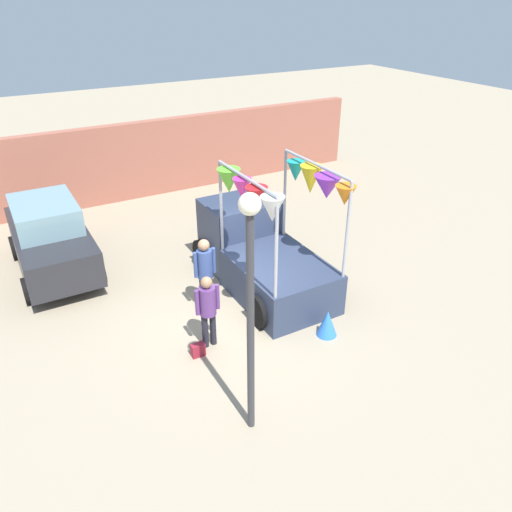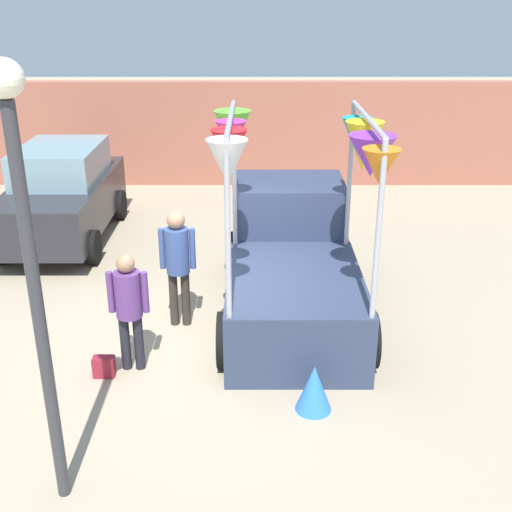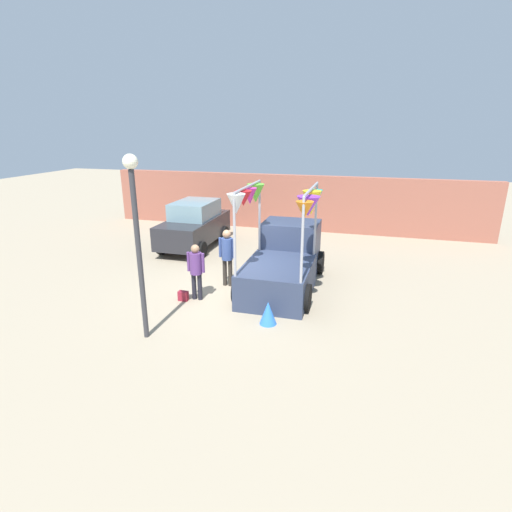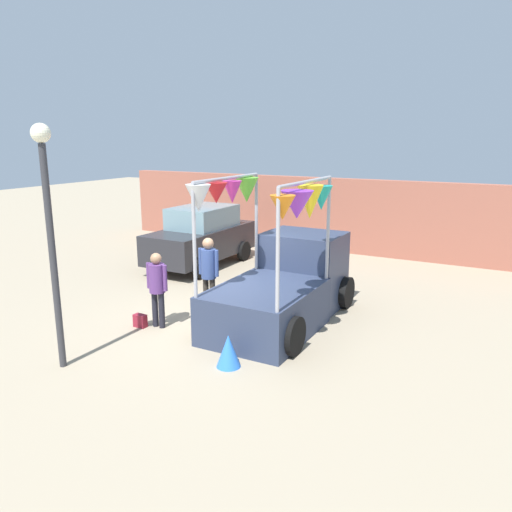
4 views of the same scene
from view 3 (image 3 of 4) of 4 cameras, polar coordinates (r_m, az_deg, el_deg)
ground_plane at (r=12.09m, az=-2.51°, el=-5.17°), size 60.00×60.00×0.00m
vendor_truck at (r=12.35m, az=4.14°, el=-0.07°), size 2.47×4.05×3.23m
parked_car at (r=16.49m, az=-8.79°, el=4.46°), size 1.88×4.00×1.88m
person_customer at (r=11.37m, az=-8.57°, el=-1.54°), size 0.53×0.34×1.64m
person_vendor at (r=12.23m, az=-4.15°, el=0.56°), size 0.53×0.34×1.80m
handbag at (r=11.65m, az=-10.35°, el=-5.63°), size 0.28×0.16×0.28m
street_lamp at (r=9.06m, az=-16.74°, el=4.32°), size 0.32×0.32×4.23m
brick_boundary_wall at (r=19.23m, az=4.93°, el=7.63°), size 18.00×0.36×2.60m
folded_kite_bundle_azure at (r=10.12m, az=1.74°, el=-8.13°), size 0.59×0.59×0.60m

